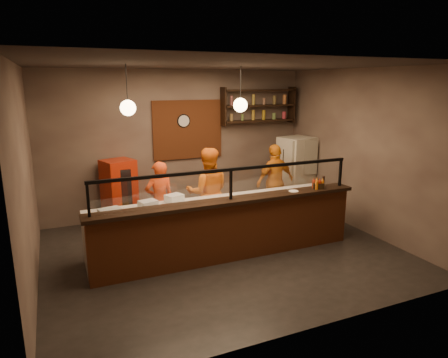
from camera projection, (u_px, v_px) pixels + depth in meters
name	position (u px, v px, depth m)	size (l,w,h in m)	color
floor	(224.00, 252.00, 7.07)	(6.00, 6.00, 0.00)	black
ceiling	(223.00, 65.00, 6.32)	(6.00, 6.00, 0.00)	#372F2A
wall_back	(179.00, 143.00, 8.92)	(6.00, 6.00, 0.00)	#7B6A5A
wall_left	(25.00, 181.00, 5.53)	(5.00, 5.00, 0.00)	#7B6A5A
wall_right	(363.00, 152.00, 7.86)	(5.00, 5.00, 0.00)	#7B6A5A
wall_front	(312.00, 204.00, 4.47)	(6.00, 6.00, 0.00)	#7B6A5A
brick_patch	(188.00, 130.00, 8.90)	(1.60, 0.04, 1.30)	brown
service_counter	(231.00, 231.00, 6.69)	(4.60, 0.25, 1.00)	brown
counter_ledge	(231.00, 201.00, 6.56)	(4.70, 0.37, 0.06)	black
worktop_cabinet	(219.00, 226.00, 7.15)	(4.60, 0.75, 0.85)	gray
worktop	(219.00, 202.00, 7.04)	(4.60, 0.75, 0.05)	white
sneeze_guard	(231.00, 181.00, 6.48)	(4.50, 0.05, 0.52)	white
wall_shelving	(259.00, 106.00, 9.31)	(1.84, 0.28, 0.85)	black
wall_clock	(183.00, 121.00, 8.81)	(0.30, 0.30, 0.04)	black
pendant_left	(128.00, 108.00, 6.07)	(0.24, 0.24, 0.77)	black
pendant_right	(240.00, 105.00, 6.80)	(0.24, 0.24, 0.77)	black
cook_left	(160.00, 201.00, 7.53)	(0.55, 0.36, 1.51)	#E94416
cook_mid	(208.00, 192.00, 7.66)	(0.84, 0.66, 1.74)	orange
cook_right	(275.00, 182.00, 8.68)	(0.96, 0.40, 1.64)	orange
fridge	(296.00, 173.00, 9.40)	(0.71, 0.66, 1.69)	beige
red_cooler	(119.00, 193.00, 8.27)	(0.60, 0.55, 1.39)	#AD230B
pizza_dough	(227.00, 201.00, 7.00)	(0.55, 0.55, 0.01)	beige
prep_tub_a	(148.00, 205.00, 6.56)	(0.28, 0.22, 0.14)	silver
prep_tub_b	(174.00, 199.00, 6.91)	(0.28, 0.22, 0.14)	white
prep_tub_c	(110.00, 214.00, 6.07)	(0.32, 0.26, 0.16)	silver
rolling_pin	(123.00, 211.00, 6.38)	(0.05, 0.05, 0.32)	yellow
condiment_caddy	(318.00, 186.00, 7.21)	(0.19, 0.15, 0.11)	black
pepper_mill	(323.00, 181.00, 7.31)	(0.04, 0.04, 0.20)	black
small_plate	(294.00, 191.00, 7.01)	(0.17, 0.17, 0.01)	white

